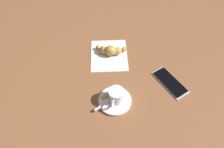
# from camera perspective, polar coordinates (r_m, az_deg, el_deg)

# --- Properties ---
(ground_plane) EXTENTS (1.80, 1.80, 0.00)m
(ground_plane) POSITION_cam_1_polar(r_m,az_deg,el_deg) (0.85, 0.50, -0.30)
(ground_plane) COLOR brown
(saucer) EXTENTS (0.12, 0.12, 0.01)m
(saucer) POSITION_cam_1_polar(r_m,az_deg,el_deg) (0.78, 0.90, -7.40)
(saucer) COLOR white
(saucer) RESTS_ON ground
(espresso_cup) EXTENTS (0.08, 0.06, 0.05)m
(espresso_cup) POSITION_cam_1_polar(r_m,az_deg,el_deg) (0.75, 1.22, -5.99)
(espresso_cup) COLOR white
(espresso_cup) RESTS_ON saucer
(teaspoon) EXTENTS (0.09, 0.11, 0.01)m
(teaspoon) POSITION_cam_1_polar(r_m,az_deg,el_deg) (0.77, 0.60, -6.74)
(teaspoon) COLOR silver
(teaspoon) RESTS_ON saucer
(sugar_packet) EXTENTS (0.05, 0.06, 0.01)m
(sugar_packet) POSITION_cam_1_polar(r_m,az_deg,el_deg) (0.78, -0.85, -5.55)
(sugar_packet) COLOR tan
(sugar_packet) RESTS_ON saucer
(napkin) EXTENTS (0.20, 0.17, 0.00)m
(napkin) POSITION_cam_1_polar(r_m,az_deg,el_deg) (0.92, -0.76, 5.26)
(napkin) COLOR white
(napkin) RESTS_ON ground
(croissant) EXTENTS (0.07, 0.15, 0.05)m
(croissant) POSITION_cam_1_polar(r_m,az_deg,el_deg) (0.91, -0.34, 6.53)
(croissant) COLOR gold
(croissant) RESTS_ON napkin
(cell_phone) EXTENTS (0.17, 0.14, 0.01)m
(cell_phone) POSITION_cam_1_polar(r_m,az_deg,el_deg) (0.86, 15.80, -2.21)
(cell_phone) COLOR #B7BABC
(cell_phone) RESTS_ON ground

